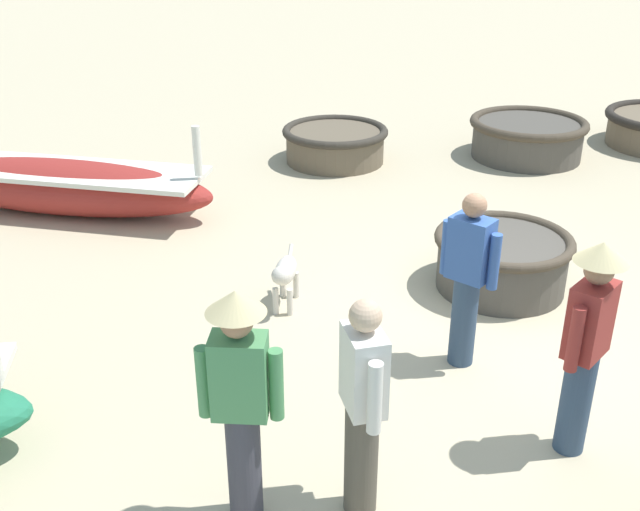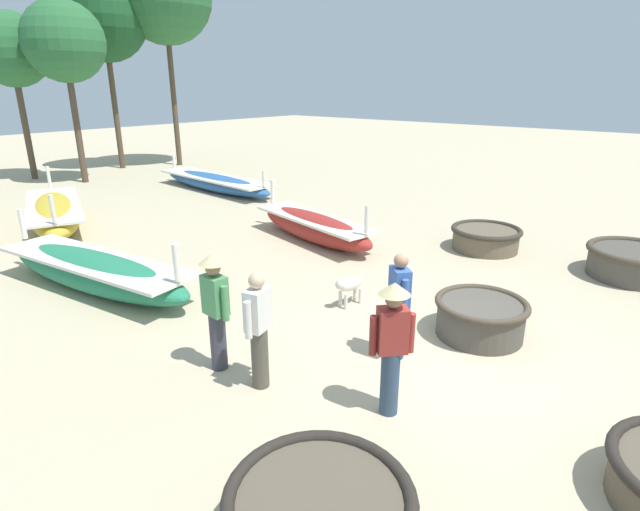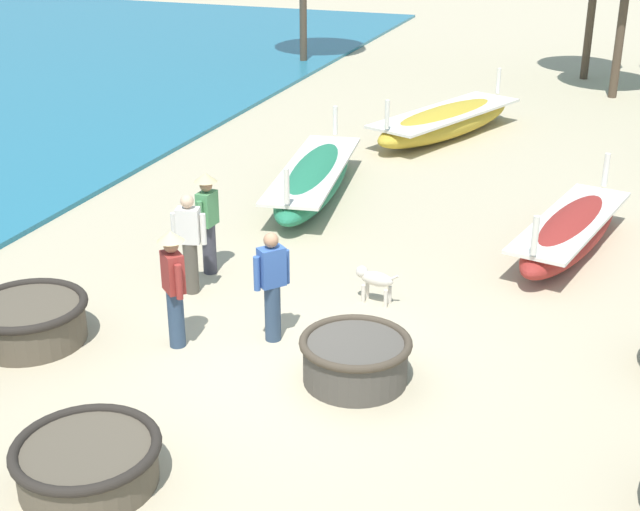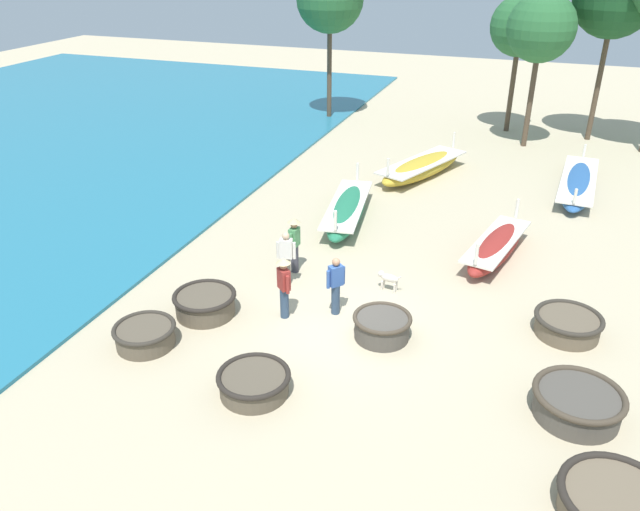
{
  "view_description": "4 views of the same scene",
  "coord_description": "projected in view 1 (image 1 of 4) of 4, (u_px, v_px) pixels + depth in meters",
  "views": [
    {
      "loc": [
        -6.03,
        1.68,
        3.67
      ],
      "look_at": [
        -0.4,
        1.69,
        0.98
      ],
      "focal_mm": 42.0,
      "sensor_mm": 36.0,
      "label": 1
    },
    {
      "loc": [
        -6.03,
        -2.76,
        3.73
      ],
      "look_at": [
        -0.1,
        2.22,
        1.04
      ],
      "focal_mm": 28.0,
      "sensor_mm": 36.0,
      "label": 2
    },
    {
      "loc": [
        3.79,
        -9.44,
        5.89
      ],
      "look_at": [
        0.01,
        0.91,
        1.15
      ],
      "focal_mm": 50.0,
      "sensor_mm": 36.0,
      "label": 3
    },
    {
      "loc": [
        3.75,
        -12.36,
        8.56
      ],
      "look_at": [
        -1.31,
        1.52,
        1.0
      ],
      "focal_mm": 35.0,
      "sensor_mm": 36.0,
      "label": 4
    }
  ],
  "objects": [
    {
      "name": "fisherman_crouching",
      "position": [
        587.0,
        337.0,
        5.12
      ],
      "size": [
        0.42,
        0.39,
        1.67
      ],
      "color": "#2D425B",
      "rests_on": "ground"
    },
    {
      "name": "dog",
      "position": [
        285.0,
        274.0,
        7.28
      ],
      "size": [
        0.68,
        0.27,
        0.55
      ],
      "color": "beige",
      "rests_on": "ground"
    },
    {
      "name": "coracle_weathered",
      "position": [
        527.0,
        137.0,
        11.61
      ],
      "size": [
        1.8,
        1.8,
        0.62
      ],
      "color": "#4C473F",
      "rests_on": "ground"
    },
    {
      "name": "fisherman_hauling",
      "position": [
        468.0,
        276.0,
        6.21
      ],
      "size": [
        0.39,
        0.43,
        1.57
      ],
      "color": "#2D425B",
      "rests_on": "ground"
    },
    {
      "name": "long_boat_ochre_hull",
      "position": [
        62.0,
        185.0,
        9.56
      ],
      "size": [
        1.78,
        4.19,
        1.25
      ],
      "color": "maroon",
      "rests_on": "ground"
    },
    {
      "name": "coracle_far_right",
      "position": [
        502.0,
        259.0,
        7.68
      ],
      "size": [
        1.42,
        1.42,
        0.6
      ],
      "color": "#4C473F",
      "rests_on": "ground"
    },
    {
      "name": "fisherman_by_coracle",
      "position": [
        363.0,
        404.0,
        4.64
      ],
      "size": [
        0.52,
        0.3,
        1.57
      ],
      "color": "#4C473D",
      "rests_on": "ground"
    },
    {
      "name": "ground_plane",
      "position": [
        499.0,
        331.0,
        7.02
      ],
      "size": [
        80.0,
        80.0,
        0.0
      ],
      "primitive_type": "plane",
      "color": "#BCAD8C"
    },
    {
      "name": "fisherman_standing_left",
      "position": [
        241.0,
        395.0,
        4.52
      ],
      "size": [
        0.36,
        0.53,
        1.67
      ],
      "color": "#383842",
      "rests_on": "ground"
    },
    {
      "name": "coracle_front_right",
      "position": [
        335.0,
        143.0,
        11.45
      ],
      "size": [
        1.62,
        1.62,
        0.54
      ],
      "color": "brown",
      "rests_on": "ground"
    }
  ]
}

